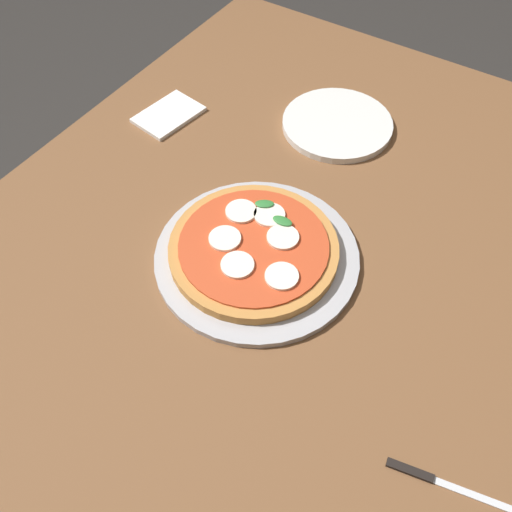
% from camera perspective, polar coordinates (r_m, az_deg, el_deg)
% --- Properties ---
extents(ground_plane, '(6.00, 6.00, 0.00)m').
position_cam_1_polar(ground_plane, '(1.58, 0.72, -16.97)').
color(ground_plane, '#2D2B28').
extents(dining_table, '(1.41, 1.04, 0.73)m').
position_cam_1_polar(dining_table, '(1.01, 1.07, -3.84)').
color(dining_table, brown).
rests_on(dining_table, ground_plane).
extents(serving_tray, '(0.33, 0.33, 0.01)m').
position_cam_1_polar(serving_tray, '(0.94, 0.00, -0.15)').
color(serving_tray, '#B2B2B7').
rests_on(serving_tray, dining_table).
extents(pizza, '(0.28, 0.28, 0.03)m').
position_cam_1_polar(pizza, '(0.93, -0.13, 0.91)').
color(pizza, '#C6843F').
rests_on(pizza, serving_tray).
extents(plate_white, '(0.22, 0.22, 0.01)m').
position_cam_1_polar(plate_white, '(1.18, 8.08, 12.85)').
color(plate_white, white).
rests_on(plate_white, dining_table).
extents(napkin, '(0.14, 0.11, 0.01)m').
position_cam_1_polar(napkin, '(1.21, -8.69, 13.72)').
color(napkin, white).
rests_on(napkin, dining_table).
extents(knife, '(0.04, 0.17, 0.01)m').
position_cam_1_polar(knife, '(0.81, 17.34, -20.49)').
color(knife, black).
rests_on(knife, dining_table).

